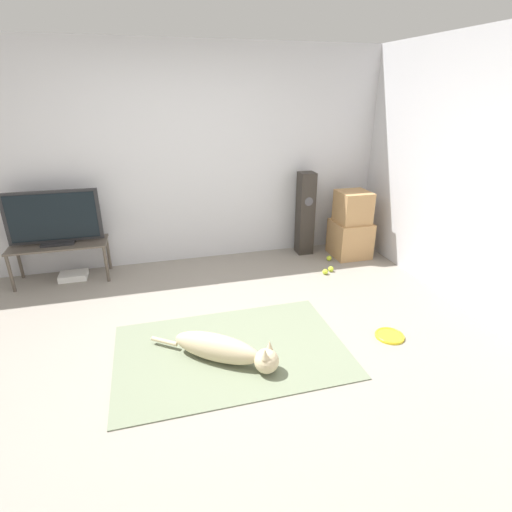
{
  "coord_description": "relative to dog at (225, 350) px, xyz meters",
  "views": [
    {
      "loc": [
        -0.34,
        -2.77,
        2.03
      ],
      "look_at": [
        0.66,
        0.88,
        0.45
      ],
      "focal_mm": 28.0,
      "sensor_mm": 36.0,
      "label": 1
    }
  ],
  "objects": [
    {
      "name": "tennis_ball_by_boxes",
      "position": [
        1.57,
        1.38,
        -0.09
      ],
      "size": [
        0.07,
        0.07,
        0.07
      ],
      "color": "#C6E033",
      "rests_on": "ground_plane"
    },
    {
      "name": "ground_plane",
      "position": [
        -0.12,
        0.17,
        -0.12
      ],
      "size": [
        12.0,
        12.0,
        0.0
      ],
      "primitive_type": "plane",
      "color": "gray"
    },
    {
      "name": "floor_speaker",
      "position": [
        1.48,
        2.05,
        0.42
      ],
      "size": [
        0.2,
        0.2,
        1.08
      ],
      "color": "#2D2823",
      "rests_on": "ground_plane"
    },
    {
      "name": "tennis_ball_loose_on_carpet",
      "position": [
        1.47,
        1.32,
        -0.09
      ],
      "size": [
        0.07,
        0.07,
        0.07
      ],
      "color": "#C6E033",
      "rests_on": "ground_plane"
    },
    {
      "name": "frisbee",
      "position": [
        1.48,
        -0.03,
        -0.11
      ],
      "size": [
        0.25,
        0.25,
        0.03
      ],
      "color": "yellow",
      "rests_on": "ground_plane"
    },
    {
      "name": "game_console",
      "position": [
        -1.4,
        1.99,
        -0.09
      ],
      "size": [
        0.31,
        0.23,
        0.07
      ],
      "color": "white",
      "rests_on": "ground_plane"
    },
    {
      "name": "area_rug",
      "position": [
        0.08,
        0.14,
        -0.12
      ],
      "size": [
        1.9,
        1.26,
        0.01
      ],
      "color": "slate",
      "rests_on": "ground_plane"
    },
    {
      "name": "wall_right",
      "position": [
        2.48,
        0.17,
        1.15
      ],
      "size": [
        0.06,
        8.0,
        2.55
      ],
      "color": "silver",
      "rests_on": "ground_plane"
    },
    {
      "name": "cardboard_box_lower",
      "position": [
        2.02,
        1.8,
        0.11
      ],
      "size": [
        0.46,
        0.47,
        0.46
      ],
      "color": "tan",
      "rests_on": "ground_plane"
    },
    {
      "name": "tv",
      "position": [
        -1.49,
        2.0,
        0.61
      ],
      "size": [
        0.98,
        0.2,
        0.6
      ],
      "color": "#232326",
      "rests_on": "tv_stand"
    },
    {
      "name": "tennis_ball_near_speaker",
      "position": [
        1.69,
        1.69,
        -0.09
      ],
      "size": [
        0.07,
        0.07,
        0.07
      ],
      "color": "#C6E033",
      "rests_on": "ground_plane"
    },
    {
      "name": "tv_stand",
      "position": [
        -1.49,
        2.0,
        0.26
      ],
      "size": [
        1.03,
        0.42,
        0.44
      ],
      "color": "brown",
      "rests_on": "ground_plane"
    },
    {
      "name": "wall_back",
      "position": [
        -0.12,
        2.27,
        1.15
      ],
      "size": [
        8.0,
        0.06,
        2.55
      ],
      "color": "silver",
      "rests_on": "ground_plane"
    },
    {
      "name": "dog",
      "position": [
        0.0,
        0.0,
        0.0
      ],
      "size": [
        0.95,
        0.73,
        0.25
      ],
      "color": "beige",
      "rests_on": "area_rug"
    },
    {
      "name": "cardboard_box_upper",
      "position": [
        2.02,
        1.79,
        0.54
      ],
      "size": [
        0.38,
        0.39,
        0.4
      ],
      "color": "tan",
      "rests_on": "cardboard_box_lower"
    }
  ]
}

